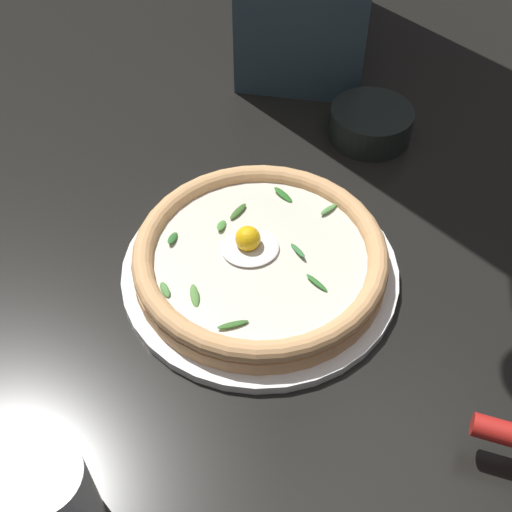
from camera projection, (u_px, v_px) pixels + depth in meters
name	position (u px, v px, depth m)	size (l,w,h in m)	color
ground_plane	(257.00, 266.00, 0.79)	(2.40, 2.40, 0.03)	black
pizza_plate	(256.00, 271.00, 0.76)	(0.32, 0.32, 0.01)	white
pizza	(256.00, 257.00, 0.74)	(0.29, 0.29, 0.05)	tan
side_bowl	(371.00, 124.00, 0.92)	(0.12, 0.12, 0.04)	black
drinking_glass	(57.00, 503.00, 0.55)	(0.07, 0.07, 0.10)	silver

